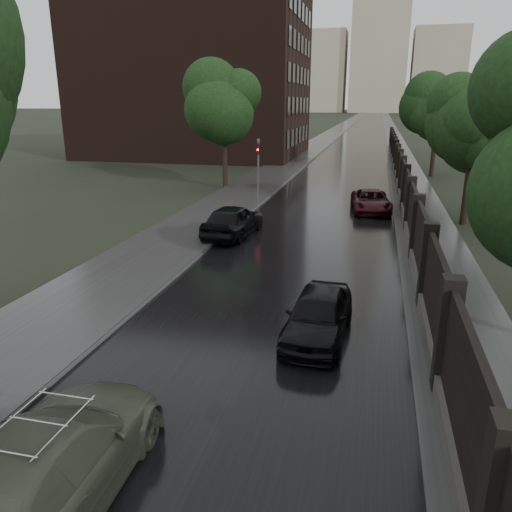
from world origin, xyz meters
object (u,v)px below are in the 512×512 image
(tree_right_c, at_px, (437,117))
(hatchback_left, at_px, (233,220))
(tree_right_b, at_px, (475,127))
(car_right_far, at_px, (371,201))
(traffic_light, at_px, (258,165))
(car_right_near, at_px, (318,315))
(volga_sedan, at_px, (46,468))
(tree_left_far, at_px, (224,115))

(tree_right_c, distance_m, hatchback_left, 26.07)
(tree_right_b, bearing_deg, car_right_far, 157.78)
(traffic_light, xyz_separation_m, car_right_near, (5.90, -18.00, -1.72))
(traffic_light, relative_size, car_right_near, 1.01)
(traffic_light, xyz_separation_m, volga_sedan, (2.50, -25.01, -1.61))
(tree_right_b, height_order, car_right_far, tree_right_b)
(hatchback_left, height_order, car_right_far, hatchback_left)
(car_right_far, bearing_deg, car_right_near, -100.36)
(volga_sedan, xyz_separation_m, car_right_near, (3.40, 7.01, -0.11))
(tree_right_c, bearing_deg, car_right_near, -100.14)
(traffic_light, bearing_deg, volga_sedan, -84.29)
(tree_right_b, relative_size, traffic_light, 1.75)
(car_right_near, bearing_deg, tree_right_b, 71.54)
(car_right_far, bearing_deg, hatchback_left, -137.89)
(tree_right_c, height_order, car_right_near, tree_right_c)
(tree_right_c, distance_m, car_right_far, 17.29)
(tree_right_c, bearing_deg, tree_left_far, -147.17)
(tree_right_b, distance_m, hatchback_left, 12.95)
(tree_left_far, relative_size, car_right_near, 1.86)
(tree_right_c, height_order, volga_sedan, tree_right_c)
(volga_sedan, bearing_deg, car_right_near, -118.44)
(car_right_far, bearing_deg, tree_left_far, 143.87)
(car_right_near, bearing_deg, hatchback_left, 121.00)
(tree_right_b, distance_m, traffic_light, 12.44)
(hatchback_left, bearing_deg, volga_sedan, 101.90)
(hatchback_left, xyz_separation_m, car_right_near, (5.20, -9.79, -0.10))
(traffic_light, xyz_separation_m, car_right_far, (6.99, -1.03, -1.77))
(car_right_far, bearing_deg, traffic_light, 164.94)
(tree_right_c, height_order, hatchback_left, tree_right_c)
(tree_right_b, bearing_deg, car_right_near, -111.47)
(tree_left_far, height_order, tree_right_c, tree_left_far)
(tree_left_far, distance_m, hatchback_left, 14.63)
(tree_left_far, xyz_separation_m, tree_right_c, (15.50, 10.00, -0.29))
(traffic_light, relative_size, volga_sedan, 0.74)
(tree_right_c, height_order, traffic_light, tree_right_c)
(tree_right_b, bearing_deg, traffic_light, 165.76)
(tree_right_b, xyz_separation_m, car_right_near, (-5.90, -15.00, -4.27))
(tree_right_b, relative_size, hatchback_left, 1.54)
(tree_right_b, xyz_separation_m, car_right_far, (-4.81, 1.97, -4.32))
(car_right_near, bearing_deg, car_right_far, 89.34)
(volga_sedan, bearing_deg, hatchback_left, -86.45)
(car_right_far, bearing_deg, tree_right_b, -28.91)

